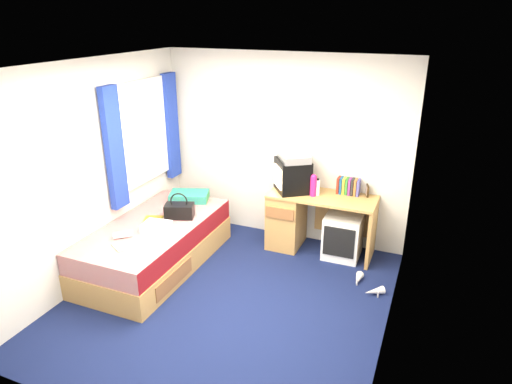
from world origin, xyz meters
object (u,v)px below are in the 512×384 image
at_px(colour_swatch_fan, 117,247).
at_px(remote_control, 125,235).
at_px(pink_water_bottle, 313,186).
at_px(storage_cube, 343,236).
at_px(water_bottle, 123,235).
at_px(aerosol_can, 318,188).
at_px(white_heels, 366,285).
at_px(handbag, 179,210).
at_px(magazine, 152,221).
at_px(desk, 300,217).
at_px(bed, 155,245).
at_px(pillow, 189,196).
at_px(crt_tv, 292,175).
at_px(picture_frame, 367,191).
at_px(vcr, 293,156).
at_px(towel, 156,227).

relative_size(colour_swatch_fan, remote_control, 1.38).
bearing_deg(pink_water_bottle, storage_cube, 2.69).
relative_size(water_bottle, colour_swatch_fan, 0.91).
bearing_deg(water_bottle, aerosol_can, 40.72).
distance_m(water_bottle, white_heels, 2.71).
distance_m(handbag, magazine, 0.34).
distance_m(aerosol_can, handbag, 1.68).
distance_m(desk, aerosol_can, 0.49).
xyz_separation_m(bed, pillow, (0.02, 0.79, 0.33)).
bearing_deg(desk, crt_tv, 179.43).
height_order(pillow, remote_control, pillow).
relative_size(storage_cube, aerosol_can, 2.77).
distance_m(magazine, colour_swatch_fan, 0.69).
relative_size(pillow, picture_frame, 3.49).
distance_m(water_bottle, colour_swatch_fan, 0.23).
relative_size(bed, water_bottle, 10.00).
relative_size(vcr, picture_frame, 3.23).
relative_size(pink_water_bottle, colour_swatch_fan, 1.11).
bearing_deg(pillow, water_bottle, -95.82).
relative_size(vcr, pink_water_bottle, 1.86).
relative_size(pink_water_bottle, magazine, 0.87).
height_order(desk, aerosol_can, aerosol_can).
bearing_deg(white_heels, pillow, 171.91).
xyz_separation_m(storage_cube, picture_frame, (0.21, 0.23, 0.55)).
bearing_deg(colour_swatch_fan, desk, 50.33).
distance_m(bed, picture_frame, 2.62).
bearing_deg(water_bottle, bed, 75.53).
bearing_deg(pink_water_bottle, crt_tv, 167.74).
bearing_deg(vcr, storage_cube, 51.94).
distance_m(vcr, aerosol_can, 0.48).
relative_size(pillow, remote_control, 3.05).
relative_size(picture_frame, white_heels, 0.36).
relative_size(magazine, remote_control, 1.75).
bearing_deg(pink_water_bottle, towel, -140.86).
distance_m(desk, white_heels, 1.23).
xyz_separation_m(bed, pink_water_bottle, (1.60, 1.05, 0.60)).
bearing_deg(colour_swatch_fan, remote_control, 111.45).
distance_m(storage_cube, white_heels, 0.78).
height_order(picture_frame, water_bottle, picture_frame).
bearing_deg(water_bottle, remote_control, 101.79).
height_order(crt_tv, pink_water_bottle, crt_tv).
bearing_deg(remote_control, pillow, 86.93).
bearing_deg(picture_frame, magazine, -168.79).
xyz_separation_m(storage_cube, remote_control, (-2.11, -1.43, 0.28)).
distance_m(towel, colour_swatch_fan, 0.52).
relative_size(crt_tv, aerosol_can, 2.79).
bearing_deg(remote_control, handbag, 68.42).
bearing_deg(desk, towel, -135.97).
bearing_deg(pillow, pink_water_bottle, 9.30).
xyz_separation_m(desk, pink_water_bottle, (0.17, -0.06, 0.47)).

